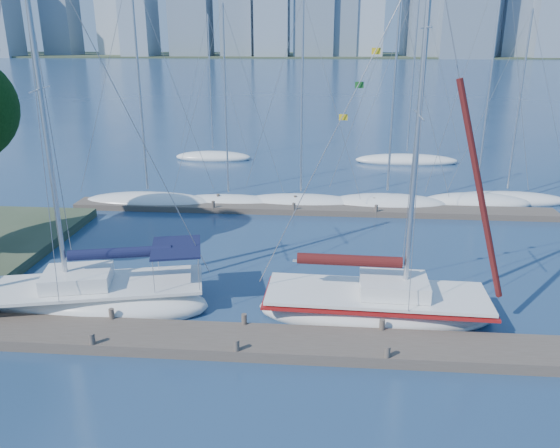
{
  "coord_description": "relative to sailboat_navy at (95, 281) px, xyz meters",
  "views": [
    {
      "loc": [
        2.75,
        -16.69,
        10.38
      ],
      "look_at": [
        1.06,
        4.0,
        3.25
      ],
      "focal_mm": 35.0,
      "sensor_mm": 36.0,
      "label": 1
    }
  ],
  "objects": [
    {
      "name": "ground",
      "position": [
        6.21,
        -2.41,
        -1.18
      ],
      "size": [
        700.0,
        700.0,
        0.0
      ],
      "primitive_type": "plane",
      "color": "navy",
      "rests_on": "ground"
    },
    {
      "name": "near_dock",
      "position": [
        6.21,
        -2.41,
        -0.98
      ],
      "size": [
        26.0,
        2.0,
        0.4
      ],
      "primitive_type": "cube",
      "color": "brown",
      "rests_on": "ground"
    },
    {
      "name": "far_dock",
      "position": [
        8.21,
        13.59,
        -1.0
      ],
      "size": [
        30.0,
        1.8,
        0.36
      ],
      "primitive_type": "cube",
      "color": "brown",
      "rests_on": "ground"
    },
    {
      "name": "far_shore",
      "position": [
        6.21,
        317.59,
        -1.18
      ],
      "size": [
        800.0,
        100.0,
        1.5
      ],
      "primitive_type": "cube",
      "color": "#38472D",
      "rests_on": "ground"
    },
    {
      "name": "sailboat_navy",
      "position": [
        0.0,
        0.0,
        0.0
      ],
      "size": [
        9.52,
        4.95,
        15.5
      ],
      "rotation": [
        0.0,
        0.0,
        0.23
      ],
      "color": "white",
      "rests_on": "ground"
    },
    {
      "name": "sailboat_maroon",
      "position": [
        11.14,
        0.17,
        -0.14
      ],
      "size": [
        9.2,
        3.29,
        14.03
      ],
      "rotation": [
        0.0,
        0.0,
        -0.03
      ],
      "color": "white",
      "rests_on": "ground"
    },
    {
      "name": "bg_boat_0",
      "position": [
        -2.32,
        14.12,
        -0.89
      ],
      "size": [
        8.74,
        4.07,
        14.68
      ],
      "rotation": [
        0.0,
        0.0,
        0.2
      ],
      "color": "white",
      "rests_on": "ground"
    },
    {
      "name": "bg_boat_1",
      "position": [
        2.86,
        14.61,
        -0.95
      ],
      "size": [
        7.35,
        2.97,
        12.59
      ],
      "rotation": [
        0.0,
        0.0,
        0.15
      ],
      "color": "white",
      "rests_on": "ground"
    },
    {
      "name": "bg_boat_2",
      "position": [
        7.55,
        14.81,
        -0.92
      ],
      "size": [
        8.19,
        4.65,
        13.04
      ],
      "rotation": [
        0.0,
        0.0,
        -0.33
      ],
      "color": "white",
      "rests_on": "ground"
    },
    {
      "name": "bg_boat_3",
      "position": [
        13.07,
        14.92,
        -0.89
      ],
      "size": [
        7.96,
        4.3,
        13.05
      ],
      "rotation": [
        0.0,
        0.0,
        -0.25
      ],
      "color": "white",
      "rests_on": "ground"
    },
    {
      "name": "bg_boat_4",
      "position": [
        18.87,
        15.72,
        -0.87
      ],
      "size": [
        7.22,
        3.54,
        15.79
      ],
      "rotation": [
        0.0,
        0.0,
        0.17
      ],
      "color": "white",
      "rests_on": "ground"
    },
    {
      "name": "bg_boat_5",
      "position": [
        21.06,
        16.62,
        -0.94
      ],
      "size": [
        7.96,
        2.7,
        12.32
      ],
      "rotation": [
        0.0,
        0.0,
        0.07
      ],
      "color": "white",
      "rests_on": "ground"
    },
    {
      "name": "bg_boat_6",
      "position": [
        -0.9,
        28.34,
        -0.92
      ],
      "size": [
        7.12,
        4.25,
        12.54
      ],
      "rotation": [
        0.0,
        0.0,
        -0.33
      ],
      "color": "white",
      "rests_on": "ground"
    },
    {
      "name": "bg_boat_7",
      "position": [
        16.15,
        28.29,
        -0.9
      ],
      "size": [
        8.98,
        2.99,
        15.19
      ],
      "rotation": [
        0.0,
        0.0,
        -0.08
      ],
      "color": "white",
      "rests_on": "ground"
    }
  ]
}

